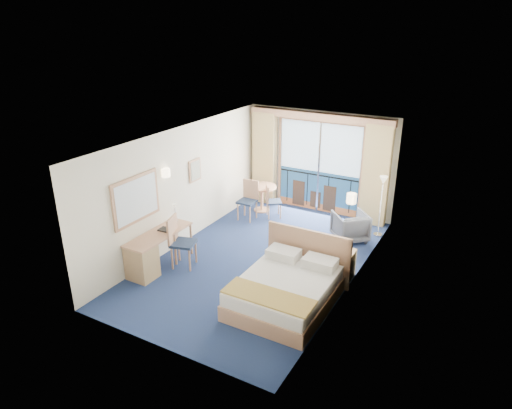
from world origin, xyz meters
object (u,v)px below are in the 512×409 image
desk (146,257)px  table_chair_b (249,197)px  desk_chair (179,239)px  armchair (350,226)px  table_chair_a (271,199)px  bed (287,289)px  nightstand (342,264)px  floor_lamp (382,191)px  round_table (262,192)px

desk → table_chair_b: bearing=84.1°
desk_chair → desk: bearing=135.5°
armchair → desk_chair: bearing=4.5°
table_chair_a → bed: bearing=176.1°
desk → desk_chair: size_ratio=1.46×
bed → desk: 2.95m
nightstand → floor_lamp: bearing=86.9°
desk → table_chair_b: 3.53m
floor_lamp → round_table: floor_lamp is taller
nightstand → table_chair_a: bearing=142.9°
bed → round_table: size_ratio=2.64×
desk_chair → table_chair_b: (0.02, 2.86, -0.04)m
floor_lamp → desk_chair: bearing=-133.1°
armchair → desk: desk is taller
bed → floor_lamp: floor_lamp is taller
round_table → table_chair_b: size_ratio=0.77×
armchair → nightstand: bearing=60.8°
nightstand → floor_lamp: floor_lamp is taller
bed → table_chair_a: (-2.07, 3.37, 0.19)m
desk_chair → round_table: (0.08, 3.47, -0.09)m
table_chair_b → floor_lamp: bearing=9.6°
nightstand → table_chair_a: (-2.63, 1.99, 0.20)m
bed → desk_chair: bearing=176.3°
nightstand → armchair: armchair is taller
desk → desk_chair: desk_chair is taller
desk → table_chair_a: table_chair_a is taller
bed → nightstand: bed is taller
bed → floor_lamp: (0.69, 3.65, 0.83)m
nightstand → table_chair_b: 3.53m
desk → round_table: size_ratio=2.05×
nightstand → round_table: bearing=143.4°
nightstand → floor_lamp: size_ratio=0.39×
desk_chair → table_chair_b: 2.86m
nightstand → desk: size_ratio=0.37×
desk_chair → round_table: 3.48m
nightstand → armchair: size_ratio=0.79×
desk → round_table: 4.14m
bed → armchair: 3.09m
desk_chair → round_table: size_ratio=1.41×
nightstand → table_chair_a: table_chair_a is taller
desk → round_table: bearing=84.2°
round_table → bed: bearing=-55.7°
armchair → table_chair_a: 2.26m
armchair → floor_lamp: bearing=-175.1°
table_chair_a → table_chair_b: bearing=90.2°
nightstand → bed: bearing=-112.4°
bed → desk_chair: size_ratio=1.87×
desk_chair → table_chair_b: bearing=-17.1°
floor_lamp → table_chair_a: floor_lamp is taller
floor_lamp → desk: floor_lamp is taller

